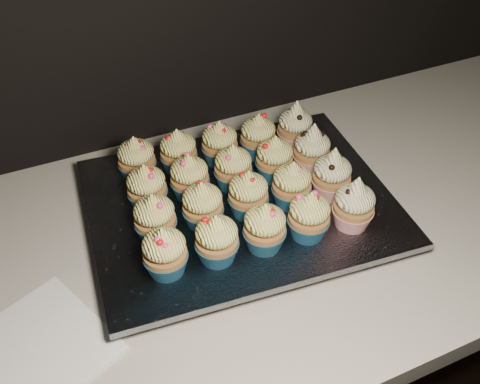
% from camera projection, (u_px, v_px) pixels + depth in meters
% --- Properties ---
extents(cabinet, '(2.40, 0.60, 0.86)m').
position_uv_depth(cabinet, '(245.00, 375.00, 1.18)').
color(cabinet, black).
rests_on(cabinet, ground).
extents(worktop, '(2.44, 0.64, 0.04)m').
position_uv_depth(worktop, '(247.00, 234.00, 0.88)').
color(worktop, beige).
rests_on(worktop, cabinet).
extents(napkin, '(0.23, 0.23, 0.00)m').
position_uv_depth(napkin, '(35.00, 351.00, 0.70)').
color(napkin, white).
rests_on(napkin, worktop).
extents(baking_tray, '(0.47, 0.38, 0.02)m').
position_uv_depth(baking_tray, '(240.00, 210.00, 0.88)').
color(baking_tray, black).
rests_on(baking_tray, worktop).
extents(foil_lining, '(0.51, 0.42, 0.01)m').
position_uv_depth(foil_lining, '(240.00, 202.00, 0.87)').
color(foil_lining, silver).
rests_on(foil_lining, baking_tray).
extents(cupcake_0, '(0.06, 0.06, 0.08)m').
position_uv_depth(cupcake_0, '(165.00, 252.00, 0.73)').
color(cupcake_0, navy).
rests_on(cupcake_0, foil_lining).
extents(cupcake_1, '(0.06, 0.06, 0.08)m').
position_uv_depth(cupcake_1, '(217.00, 239.00, 0.75)').
color(cupcake_1, navy).
rests_on(cupcake_1, foil_lining).
extents(cupcake_2, '(0.06, 0.06, 0.08)m').
position_uv_depth(cupcake_2, '(265.00, 228.00, 0.77)').
color(cupcake_2, navy).
rests_on(cupcake_2, foil_lining).
extents(cupcake_3, '(0.06, 0.06, 0.08)m').
position_uv_depth(cupcake_3, '(309.00, 216.00, 0.78)').
color(cupcake_3, navy).
rests_on(cupcake_3, foil_lining).
extents(cupcake_4, '(0.06, 0.06, 0.10)m').
position_uv_depth(cupcake_4, '(354.00, 205.00, 0.80)').
color(cupcake_4, '#A61721').
rests_on(cupcake_4, foil_lining).
extents(cupcake_5, '(0.06, 0.06, 0.08)m').
position_uv_depth(cupcake_5, '(155.00, 218.00, 0.78)').
color(cupcake_5, navy).
rests_on(cupcake_5, foil_lining).
extents(cupcake_6, '(0.06, 0.06, 0.08)m').
position_uv_depth(cupcake_6, '(203.00, 206.00, 0.80)').
color(cupcake_6, navy).
rests_on(cupcake_6, foil_lining).
extents(cupcake_7, '(0.06, 0.06, 0.08)m').
position_uv_depth(cupcake_7, '(248.00, 194.00, 0.82)').
color(cupcake_7, navy).
rests_on(cupcake_7, foil_lining).
extents(cupcake_8, '(0.06, 0.06, 0.08)m').
position_uv_depth(cupcake_8, '(292.00, 185.00, 0.84)').
color(cupcake_8, navy).
rests_on(cupcake_8, foil_lining).
extents(cupcake_9, '(0.06, 0.06, 0.10)m').
position_uv_depth(cupcake_9, '(332.00, 175.00, 0.85)').
color(cupcake_9, '#A61721').
rests_on(cupcake_9, foil_lining).
extents(cupcake_10, '(0.06, 0.06, 0.08)m').
position_uv_depth(cupcake_10, '(147.00, 188.00, 0.83)').
color(cupcake_10, navy).
rests_on(cupcake_10, foil_lining).
extents(cupcake_11, '(0.06, 0.06, 0.08)m').
position_uv_depth(cupcake_11, '(190.00, 178.00, 0.85)').
color(cupcake_11, navy).
rests_on(cupcake_11, foil_lining).
extents(cupcake_12, '(0.06, 0.06, 0.08)m').
position_uv_depth(cupcake_12, '(233.00, 168.00, 0.87)').
color(cupcake_12, navy).
rests_on(cupcake_12, foil_lining).
extents(cupcake_13, '(0.06, 0.06, 0.08)m').
position_uv_depth(cupcake_13, '(274.00, 159.00, 0.89)').
color(cupcake_13, navy).
rests_on(cupcake_13, foil_lining).
extents(cupcake_14, '(0.06, 0.06, 0.10)m').
position_uv_depth(cupcake_14, '(312.00, 150.00, 0.90)').
color(cupcake_14, '#A61721').
rests_on(cupcake_14, foil_lining).
extents(cupcake_15, '(0.06, 0.06, 0.08)m').
position_uv_depth(cupcake_15, '(137.00, 159.00, 0.89)').
color(cupcake_15, navy).
rests_on(cupcake_15, foil_lining).
extents(cupcake_16, '(0.06, 0.06, 0.08)m').
position_uv_depth(cupcake_16, '(178.00, 152.00, 0.90)').
color(cupcake_16, navy).
rests_on(cupcake_16, foil_lining).
extents(cupcake_17, '(0.06, 0.06, 0.08)m').
position_uv_depth(cupcake_17, '(220.00, 144.00, 0.92)').
color(cupcake_17, navy).
rests_on(cupcake_17, foil_lining).
extents(cupcake_18, '(0.06, 0.06, 0.08)m').
position_uv_depth(cupcake_18, '(258.00, 136.00, 0.93)').
color(cupcake_18, navy).
rests_on(cupcake_18, foil_lining).
extents(cupcake_19, '(0.06, 0.06, 0.10)m').
position_uv_depth(cupcake_19, '(295.00, 127.00, 0.95)').
color(cupcake_19, '#A61721').
rests_on(cupcake_19, foil_lining).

